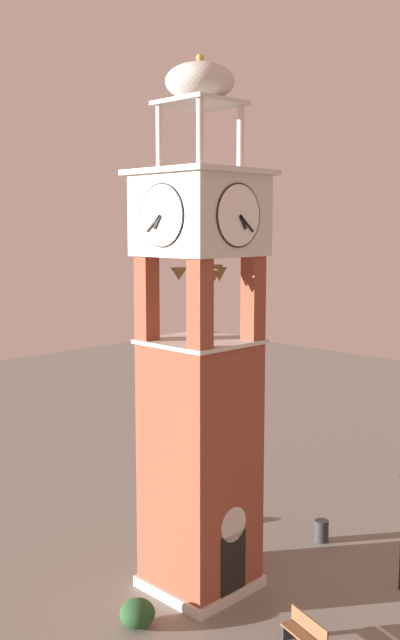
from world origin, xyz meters
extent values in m
plane|color=gray|center=(0.00, 0.00, 0.00)|extent=(80.00, 80.00, 0.00)
cube|color=brown|center=(0.00, 0.00, 4.02)|extent=(2.89, 2.89, 8.04)
cube|color=beige|center=(0.00, 0.00, 0.17)|extent=(3.09, 3.09, 0.35)
cube|color=black|center=(0.00, -1.46, 1.15)|extent=(1.10, 0.04, 2.20)
cylinder|color=beige|center=(0.00, -1.46, 2.55)|extent=(1.10, 0.04, 1.10)
cube|color=brown|center=(-1.17, -1.17, 9.40)|extent=(0.56, 0.56, 2.72)
cube|color=brown|center=(1.17, -1.17, 9.40)|extent=(0.56, 0.56, 2.72)
cube|color=brown|center=(-1.17, 1.17, 9.40)|extent=(0.56, 0.56, 2.72)
cube|color=brown|center=(1.17, 1.17, 9.40)|extent=(0.56, 0.56, 2.72)
cube|color=beige|center=(0.00, 0.00, 8.10)|extent=(3.05, 3.05, 0.12)
cone|color=brown|center=(0.65, 0.00, 10.21)|extent=(0.53, 0.53, 0.52)
cone|color=brown|center=(0.32, 0.57, 10.21)|extent=(0.55, 0.55, 0.38)
cone|color=brown|center=(-0.45, 0.47, 10.21)|extent=(0.52, 0.52, 0.39)
cone|color=brown|center=(-0.56, -0.33, 10.21)|extent=(0.53, 0.53, 0.41)
cone|color=brown|center=(0.19, -0.62, 10.21)|extent=(0.51, 0.51, 0.45)
cube|color=beige|center=(0.00, 0.00, 11.98)|extent=(3.13, 3.13, 2.43)
cylinder|color=white|center=(0.00, -1.59, 11.98)|extent=(1.85, 0.05, 1.85)
torus|color=black|center=(0.00, -1.59, 11.98)|extent=(1.87, 0.06, 1.87)
cube|color=black|center=(0.13, -1.65, 11.78)|extent=(0.33, 0.03, 0.44)
cube|color=black|center=(0.29, -1.65, 11.75)|extent=(0.61, 0.03, 0.51)
cylinder|color=white|center=(0.00, 1.59, 11.98)|extent=(1.85, 0.05, 1.85)
torus|color=black|center=(0.00, 1.59, 11.98)|extent=(1.87, 0.06, 1.87)
cube|color=black|center=(0.13, 1.65, 11.78)|extent=(0.33, 0.03, 0.44)
cube|color=black|center=(0.29, 1.65, 11.75)|extent=(0.61, 0.03, 0.51)
cylinder|color=white|center=(-1.59, 0.00, 11.98)|extent=(0.05, 1.85, 1.85)
torus|color=black|center=(-1.59, 0.00, 11.98)|extent=(0.06, 1.87, 1.87)
cube|color=black|center=(-1.65, 0.13, 11.78)|extent=(0.03, 0.33, 0.44)
cube|color=black|center=(-1.65, 0.29, 11.75)|extent=(0.03, 0.61, 0.51)
cylinder|color=white|center=(1.59, 0.00, 11.98)|extent=(0.05, 1.85, 1.85)
torus|color=black|center=(1.59, 0.00, 11.98)|extent=(0.06, 1.87, 1.87)
cube|color=black|center=(1.65, 0.13, 11.78)|extent=(0.03, 0.33, 0.44)
cube|color=black|center=(1.65, 0.29, 11.75)|extent=(0.03, 0.61, 0.51)
cube|color=beige|center=(0.00, 0.00, 13.28)|extent=(3.49, 3.49, 0.16)
cylinder|color=beige|center=(-0.86, -0.86, 14.31)|extent=(0.22, 0.22, 1.90)
cylinder|color=beige|center=(0.86, -0.86, 14.31)|extent=(0.22, 0.22, 1.90)
cylinder|color=beige|center=(-0.86, 0.86, 14.31)|extent=(0.22, 0.22, 1.90)
cylinder|color=beige|center=(0.86, 0.86, 14.31)|extent=(0.22, 0.22, 1.90)
cube|color=beige|center=(0.00, 0.00, 15.32)|extent=(2.16, 2.16, 0.12)
ellipsoid|color=beige|center=(0.00, 0.00, 15.94)|extent=(2.08, 2.08, 1.12)
sphere|color=#B79338|center=(0.00, 0.00, 16.62)|extent=(0.24, 0.24, 0.24)
cube|color=brown|center=(-0.52, -4.57, 0.45)|extent=(0.87, 1.66, 0.06)
cube|color=brown|center=(-0.34, -4.62, 0.73)|extent=(0.49, 1.55, 0.44)
cube|color=#2D2D33|center=(-0.32, -3.87, 0.21)|extent=(0.40, 0.19, 0.42)
cylinder|color=#2D2D33|center=(5.55, -0.87, 0.40)|extent=(0.52, 0.52, 0.80)
ellipsoid|color=#234C28|center=(-2.98, -0.37, 0.40)|extent=(1.05, 1.05, 0.81)
ellipsoid|color=#234C28|center=(2.44, 4.08, 0.42)|extent=(0.80, 0.80, 0.85)
ellipsoid|color=#234C28|center=(0.47, 2.34, 0.33)|extent=(1.09, 1.09, 0.67)
camera|label=1|loc=(-15.43, -15.41, 11.67)|focal=39.76mm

